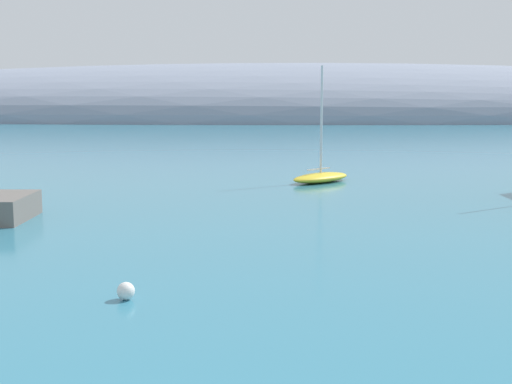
{
  "coord_description": "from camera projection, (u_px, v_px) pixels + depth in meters",
  "views": [
    {
      "loc": [
        3.71,
        -11.41,
        7.25
      ],
      "look_at": [
        3.15,
        29.25,
        1.44
      ],
      "focal_mm": 48.95,
      "sensor_mm": 36.0,
      "label": 1
    }
  ],
  "objects": [
    {
      "name": "distant_ridge",
      "position": [
        295.0,
        118.0,
        200.39
      ],
      "size": [
        367.38,
        87.14,
        31.02
      ],
      "primitive_type": "ellipsoid",
      "color": "gray",
      "rests_on": "ground"
    },
    {
      "name": "mooring_buoy_white",
      "position": [
        126.0,
        291.0,
        24.57
      ],
      "size": [
        0.64,
        0.64,
        0.64
      ],
      "primitive_type": "sphere",
      "color": "silver",
      "rests_on": "water"
    },
    {
      "name": "sailboat_yellow_near_shore",
      "position": [
        321.0,
        176.0,
        56.79
      ],
      "size": [
        5.94,
        5.85,
        9.39
      ],
      "rotation": [
        0.0,
        0.0,
        0.77
      ],
      "color": "yellow",
      "rests_on": "water"
    }
  ]
}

